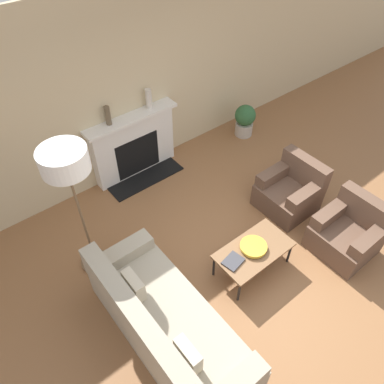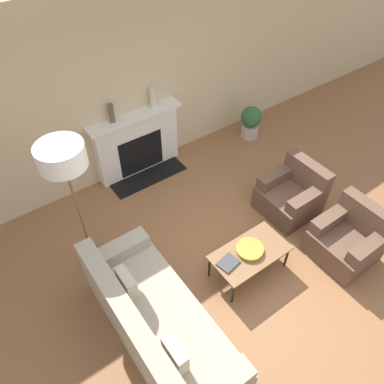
% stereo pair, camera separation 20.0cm
% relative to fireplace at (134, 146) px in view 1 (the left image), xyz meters
% --- Properties ---
extents(ground_plane, '(18.00, 18.00, 0.00)m').
position_rel_fireplace_xyz_m(ground_plane, '(0.11, -2.70, -0.53)').
color(ground_plane, brown).
extents(wall_back, '(18.00, 0.06, 2.90)m').
position_rel_fireplace_xyz_m(wall_back, '(0.11, 0.14, 0.92)').
color(wall_back, '#C6B289').
rests_on(wall_back, ground_plane).
extents(fireplace, '(1.54, 0.59, 1.09)m').
position_rel_fireplace_xyz_m(fireplace, '(0.00, 0.00, 0.00)').
color(fireplace, silver).
rests_on(fireplace, ground_plane).
extents(couch, '(0.88, 2.17, 0.88)m').
position_rel_fireplace_xyz_m(couch, '(-1.32, -2.69, -0.21)').
color(couch, '#9E937F').
rests_on(couch, ground_plane).
extents(armchair_near, '(0.77, 0.77, 0.80)m').
position_rel_fireplace_xyz_m(armchair_near, '(1.38, -3.15, -0.23)').
color(armchair_near, brown).
rests_on(armchair_near, ground_plane).
extents(armchair_far, '(0.77, 0.77, 0.80)m').
position_rel_fireplace_xyz_m(armchair_far, '(1.38, -2.13, -0.23)').
color(armchair_far, brown).
rests_on(armchair_far, ground_plane).
extents(coffee_table, '(1.00, 0.55, 0.41)m').
position_rel_fireplace_xyz_m(coffee_table, '(0.12, -2.61, -0.16)').
color(coffee_table, brown).
rests_on(coffee_table, ground_plane).
extents(bowl, '(0.34, 0.34, 0.06)m').
position_rel_fireplace_xyz_m(bowl, '(0.12, -2.59, -0.09)').
color(bowl, gold).
rests_on(bowl, coffee_table).
extents(book, '(0.28, 0.24, 0.02)m').
position_rel_fireplace_xyz_m(book, '(-0.22, -2.58, -0.11)').
color(book, '#38383D').
rests_on(book, coffee_table).
extents(floor_lamp, '(0.52, 0.52, 1.92)m').
position_rel_fireplace_xyz_m(floor_lamp, '(-1.46, -1.23, 1.14)').
color(floor_lamp, brown).
rests_on(floor_lamp, ground_plane).
extents(mantel_vase_left, '(0.08, 0.08, 0.29)m').
position_rel_fireplace_xyz_m(mantel_vase_left, '(-0.35, 0.01, 0.70)').
color(mantel_vase_left, brown).
rests_on(mantel_vase_left, fireplace).
extents(mantel_vase_center_left, '(0.10, 0.10, 0.32)m').
position_rel_fireplace_xyz_m(mantel_vase_center_left, '(0.36, 0.01, 0.72)').
color(mantel_vase_center_left, beige).
rests_on(mantel_vase_center_left, fireplace).
extents(potted_plant, '(0.38, 0.38, 0.61)m').
position_rel_fireplace_xyz_m(potted_plant, '(2.14, -0.37, -0.21)').
color(potted_plant, '#B2A899').
rests_on(potted_plant, ground_plane).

